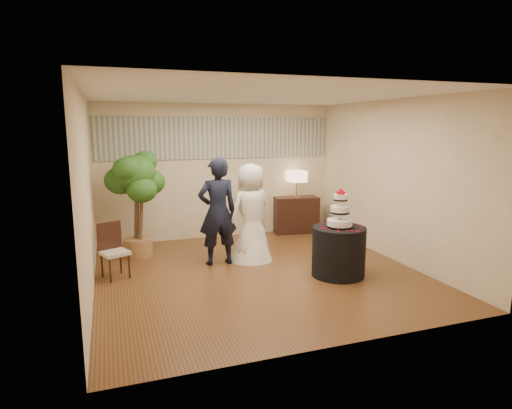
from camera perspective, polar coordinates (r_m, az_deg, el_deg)
name	(u,v)px	position (r m, az deg, el deg)	size (l,w,h in m)	color
floor	(258,273)	(7.01, 0.31, -9.08)	(5.00, 5.00, 0.00)	brown
ceiling	(258,95)	(6.63, 0.33, 14.39)	(5.00, 5.00, 0.00)	white
wall_back	(219,172)	(9.06, -4.98, 4.40)	(5.00, 0.06, 2.80)	beige
wall_front	(340,220)	(4.44, 11.15, -1.98)	(5.00, 0.06, 2.80)	beige
wall_left	(87,196)	(6.31, -21.61, 1.12)	(0.06, 5.00, 2.80)	beige
wall_right	(393,181)	(7.87, 17.77, 3.05)	(0.06, 5.00, 2.80)	beige
mural_border	(219,138)	(8.99, -5.02, 8.83)	(4.90, 0.02, 0.85)	#A0A192
groom	(218,212)	(7.26, -5.14, -0.96)	(0.67, 0.44, 1.83)	black
bride	(251,212)	(7.48, -0.66, -1.05)	(0.84, 0.76, 1.71)	white
cake_table	(339,251)	(6.91, 10.95, -6.17)	(0.83, 0.83, 0.78)	black
wedding_cake	(340,208)	(6.74, 11.15, -0.48)	(0.40, 0.40, 0.61)	white
console	(296,215)	(9.55, 5.37, -1.37)	(0.96, 0.43, 0.80)	black
table_lamp	(297,184)	(9.44, 5.44, 2.75)	(0.35, 0.35, 0.58)	beige
ficus_tree	(136,204)	(7.94, -15.67, 0.08)	(0.92, 0.92, 1.94)	#2A591C
side_chair	(115,251)	(7.01, -18.32, -5.92)	(0.40, 0.42, 0.87)	black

